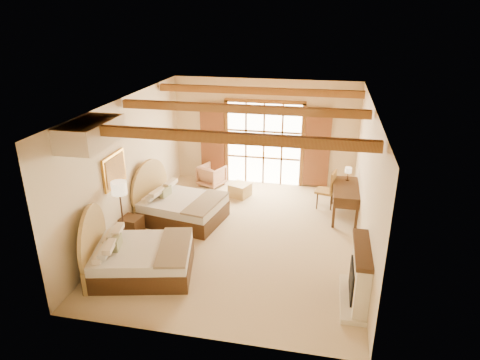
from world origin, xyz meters
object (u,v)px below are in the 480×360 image
(nightstand, at_px, (132,228))
(armchair, at_px, (212,176))
(bed_far, at_px, (177,205))
(bed_near, at_px, (135,255))
(desk, at_px, (345,200))

(nightstand, xyz_separation_m, armchair, (0.99, 3.52, 0.05))
(nightstand, bearing_deg, armchair, 81.15)
(nightstand, relative_size, armchair, 0.75)
(bed_far, bearing_deg, nightstand, -112.64)
(bed_far, distance_m, armchair, 2.42)
(bed_near, relative_size, bed_far, 1.03)
(nightstand, height_order, desk, desk)
(bed_far, relative_size, armchair, 3.18)
(bed_far, bearing_deg, desk, 24.87)
(nightstand, relative_size, desk, 0.35)
(bed_far, height_order, armchair, bed_far)
(desk, bearing_deg, armchair, 160.75)
(armchair, distance_m, desk, 4.15)
(armchair, bearing_deg, desk, -175.59)
(bed_near, height_order, desk, bed_near)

